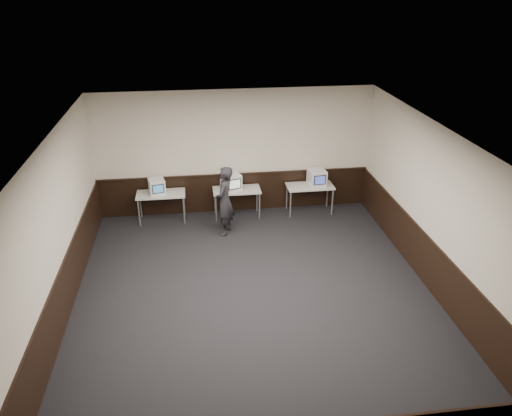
{
  "coord_description": "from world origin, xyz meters",
  "views": [
    {
      "loc": [
        -1.04,
        -7.97,
        5.72
      ],
      "look_at": [
        0.23,
        1.6,
        1.15
      ],
      "focal_mm": 35.0,
      "sensor_mm": 36.0,
      "label": 1
    }
  ],
  "objects_px": {
    "person": "(225,201)",
    "emac_center": "(231,182)",
    "emac_left": "(157,187)",
    "desk_center": "(237,192)",
    "desk_left": "(161,196)",
    "desk_right": "(310,188)",
    "emac_right": "(317,178)"
  },
  "relations": [
    {
      "from": "desk_right",
      "to": "emac_right",
      "type": "xyz_separation_m",
      "value": [
        0.17,
        -0.01,
        0.28
      ]
    },
    {
      "from": "desk_left",
      "to": "desk_right",
      "type": "relative_size",
      "value": 1.0
    },
    {
      "from": "emac_center",
      "to": "person",
      "type": "relative_size",
      "value": 0.33
    },
    {
      "from": "desk_center",
      "to": "emac_left",
      "type": "bearing_deg",
      "value": -179.57
    },
    {
      "from": "emac_left",
      "to": "emac_center",
      "type": "height_order",
      "value": "emac_center"
    },
    {
      "from": "desk_left",
      "to": "emac_left",
      "type": "relative_size",
      "value": 2.57
    },
    {
      "from": "desk_right",
      "to": "emac_left",
      "type": "relative_size",
      "value": 2.57
    },
    {
      "from": "desk_center",
      "to": "desk_right",
      "type": "bearing_deg",
      "value": 0.0
    },
    {
      "from": "emac_right",
      "to": "person",
      "type": "distance_m",
      "value": 2.6
    },
    {
      "from": "emac_left",
      "to": "emac_center",
      "type": "relative_size",
      "value": 0.83
    },
    {
      "from": "desk_left",
      "to": "emac_center",
      "type": "xyz_separation_m",
      "value": [
        1.76,
        -0.01,
        0.29
      ]
    },
    {
      "from": "emac_right",
      "to": "person",
      "type": "xyz_separation_m",
      "value": [
        -2.44,
        -0.89,
        -0.11
      ]
    },
    {
      "from": "desk_right",
      "to": "person",
      "type": "height_order",
      "value": "person"
    },
    {
      "from": "desk_center",
      "to": "emac_center",
      "type": "bearing_deg",
      "value": -174.7
    },
    {
      "from": "desk_right",
      "to": "person",
      "type": "xyz_separation_m",
      "value": [
        -2.27,
        -0.9,
        0.17
      ]
    },
    {
      "from": "emac_left",
      "to": "desk_center",
      "type": "bearing_deg",
      "value": -11.24
    },
    {
      "from": "desk_center",
      "to": "emac_right",
      "type": "height_order",
      "value": "emac_right"
    },
    {
      "from": "desk_center",
      "to": "person",
      "type": "relative_size",
      "value": 0.7
    },
    {
      "from": "person",
      "to": "emac_center",
      "type": "bearing_deg",
      "value": -173.13
    },
    {
      "from": "desk_left",
      "to": "desk_right",
      "type": "bearing_deg",
      "value": 0.0
    },
    {
      "from": "desk_left",
      "to": "emac_right",
      "type": "height_order",
      "value": "emac_right"
    },
    {
      "from": "person",
      "to": "desk_left",
      "type": "bearing_deg",
      "value": -98.87
    },
    {
      "from": "desk_center",
      "to": "person",
      "type": "height_order",
      "value": "person"
    },
    {
      "from": "desk_center",
      "to": "emac_right",
      "type": "bearing_deg",
      "value": -0.27
    },
    {
      "from": "person",
      "to": "desk_right",
      "type": "bearing_deg",
      "value": 133.21
    },
    {
      "from": "desk_left",
      "to": "person",
      "type": "bearing_deg",
      "value": -30.44
    },
    {
      "from": "desk_right",
      "to": "emac_center",
      "type": "distance_m",
      "value": 2.06
    },
    {
      "from": "desk_right",
      "to": "emac_left",
      "type": "xyz_separation_m",
      "value": [
        -3.88,
        -0.01,
        0.26
      ]
    },
    {
      "from": "emac_left",
      "to": "emac_right",
      "type": "bearing_deg",
      "value": -11.6
    },
    {
      "from": "desk_left",
      "to": "person",
      "type": "height_order",
      "value": "person"
    },
    {
      "from": "desk_right",
      "to": "emac_right",
      "type": "height_order",
      "value": "emac_right"
    },
    {
      "from": "desk_left",
      "to": "emac_left",
      "type": "xyz_separation_m",
      "value": [
        -0.08,
        -0.01,
        0.26
      ]
    }
  ]
}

